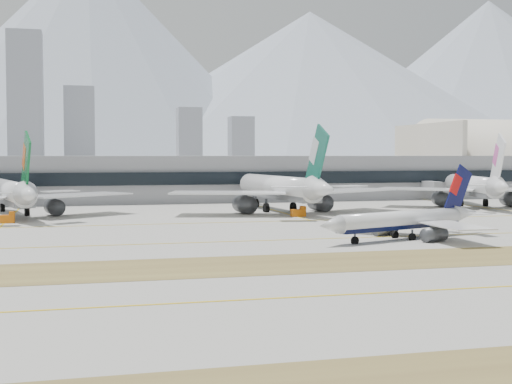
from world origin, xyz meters
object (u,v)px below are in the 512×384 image
object	(u,v)px
widebody_cathay	(281,189)
terminal	(162,178)
widebody_eva	(12,194)
widebody_china_air	(474,187)
taxiing_airliner	(406,221)

from	to	relation	value
widebody_cathay	terminal	bearing A→B (deg)	16.77
widebody_eva	widebody_cathay	world-z (taller)	widebody_cathay
widebody_eva	terminal	distance (m)	71.71
widebody_china_air	widebody_cathay	bearing A→B (deg)	110.44
widebody_china_air	terminal	distance (m)	101.91
taxiing_airliner	terminal	xyz separation A→B (m)	(-30.13, 123.71, 4.20)
widebody_china_air	widebody_eva	bearing A→B (deg)	106.36
taxiing_airliner	widebody_cathay	bearing A→B (deg)	-106.68
taxiing_airliner	widebody_eva	xyz separation A→B (m)	(-73.71, 66.79, 2.27)
terminal	widebody_cathay	bearing A→B (deg)	-67.19
taxiing_airliner	widebody_cathay	size ratio (longest dim) A/B	0.61
widebody_cathay	terminal	size ratio (longest dim) A/B	0.23
widebody_cathay	widebody_china_air	bearing A→B (deg)	-90.53
widebody_eva	terminal	xyz separation A→B (m)	(43.58, 56.92, 1.93)
taxiing_airliner	widebody_cathay	world-z (taller)	widebody_cathay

